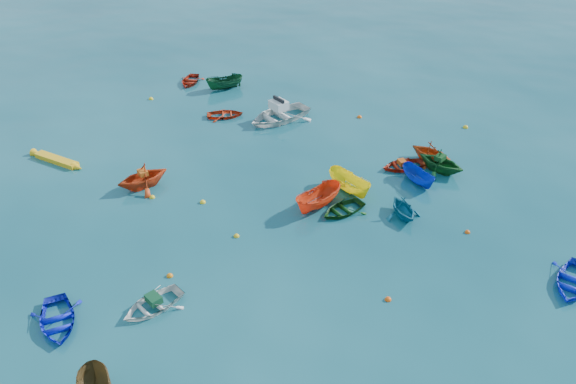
% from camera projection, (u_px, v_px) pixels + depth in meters
% --- Properties ---
extents(ground, '(160.00, 160.00, 0.00)m').
position_uv_depth(ground, '(266.00, 252.00, 28.09)').
color(ground, '#0A3D4D').
rests_on(ground, ground).
extents(dinghy_blue_sw, '(3.60, 3.80, 0.64)m').
position_uv_depth(dinghy_blue_sw, '(58.00, 324.00, 24.08)').
color(dinghy_blue_sw, '#101DD2').
rests_on(dinghy_blue_sw, ground).
extents(dinghy_white_near, '(3.30, 3.51, 0.59)m').
position_uv_depth(dinghy_white_near, '(153.00, 308.00, 24.89)').
color(dinghy_white_near, white).
rests_on(dinghy_white_near, ground).
extents(dinghy_blue_se, '(3.42, 3.94, 0.68)m').
position_uv_depth(dinghy_blue_se, '(572.00, 285.00, 26.12)').
color(dinghy_blue_se, '#1127D7').
rests_on(dinghy_blue_se, ground).
extents(dinghy_orange_w, '(3.97, 4.01, 1.60)m').
position_uv_depth(dinghy_orange_w, '(144.00, 187.00, 33.15)').
color(dinghy_orange_w, red).
rests_on(dinghy_orange_w, ground).
extents(sampan_yellow_mid, '(3.26, 3.05, 1.26)m').
position_uv_depth(sampan_yellow_mid, '(349.00, 191.00, 32.71)').
color(sampan_yellow_mid, yellow).
rests_on(sampan_yellow_mid, ground).
extents(dinghy_green_e, '(3.23, 3.28, 0.56)m').
position_uv_depth(dinghy_green_e, '(343.00, 212.00, 30.99)').
color(dinghy_green_e, '#0F4112').
rests_on(dinghy_green_e, ground).
extents(dinghy_cyan_se, '(2.87, 3.00, 1.22)m').
position_uv_depth(dinghy_cyan_se, '(402.00, 216.00, 30.69)').
color(dinghy_cyan_se, '#156887').
rests_on(dinghy_cyan_se, ground).
extents(dinghy_red_nw, '(3.13, 2.67, 0.55)m').
position_uv_depth(dinghy_red_nw, '(225.00, 117.00, 41.03)').
color(dinghy_red_nw, red).
rests_on(dinghy_red_nw, ground).
extents(sampan_orange_n, '(2.85, 3.51, 1.30)m').
position_uv_depth(sampan_orange_n, '(318.00, 207.00, 31.37)').
color(sampan_orange_n, '#EE4116').
rests_on(sampan_orange_n, ground).
extents(dinghy_green_n, '(3.79, 3.64, 1.54)m').
position_uv_depth(dinghy_green_n, '(439.00, 171.00, 34.61)').
color(dinghy_green_n, '#13541F').
rests_on(dinghy_green_n, ground).
extents(dinghy_red_ne, '(3.37, 3.06, 0.57)m').
position_uv_depth(dinghy_red_ne, '(403.00, 168.00, 34.95)').
color(dinghy_red_ne, '#A11F0D').
rests_on(dinghy_red_ne, ground).
extents(sampan_blue_far, '(2.47, 2.67, 1.03)m').
position_uv_depth(sampan_blue_far, '(418.00, 183.00, 33.50)').
color(sampan_blue_far, '#0E30B5').
rests_on(sampan_blue_far, ground).
extents(dinghy_red_far, '(2.25, 2.96, 0.58)m').
position_uv_depth(dinghy_red_far, '(190.00, 83.00, 46.32)').
color(dinghy_red_far, '#AD210E').
rests_on(dinghy_red_far, ground).
extents(dinghy_orange_far, '(3.51, 3.37, 1.42)m').
position_uv_depth(dinghy_orange_far, '(430.00, 161.00, 35.67)').
color(dinghy_orange_far, '#BE4311').
rests_on(dinghy_orange_far, ground).
extents(sampan_green_far, '(3.17, 2.78, 1.20)m').
position_uv_depth(sampan_green_far, '(225.00, 89.00, 45.29)').
color(sampan_green_far, '#104525').
rests_on(sampan_green_far, ground).
extents(kayak_yellow, '(4.03, 1.68, 0.41)m').
position_uv_depth(kayak_yellow, '(57.00, 162.00, 35.55)').
color(kayak_yellow, yellow).
rests_on(kayak_yellow, ground).
extents(motorboat_white, '(5.75, 5.96, 1.61)m').
position_uv_depth(motorboat_white, '(279.00, 120.00, 40.61)').
color(motorboat_white, white).
rests_on(motorboat_white, ground).
extents(tarp_green_a, '(0.88, 0.84, 0.34)m').
position_uv_depth(tarp_green_a, '(154.00, 299.00, 24.69)').
color(tarp_green_a, '#114627').
rests_on(tarp_green_a, dinghy_white_near).
extents(tarp_orange_a, '(0.77, 0.76, 0.30)m').
position_uv_depth(tarp_orange_a, '(143.00, 173.00, 32.65)').
color(tarp_orange_a, '#D15915').
rests_on(tarp_orange_a, dinghy_orange_w).
extents(tarp_green_b, '(0.75, 0.81, 0.32)m').
position_uv_depth(tarp_green_b, '(440.00, 158.00, 34.15)').
color(tarp_green_b, '#0F3F16').
rests_on(tarp_green_b, dinghy_green_n).
extents(tarp_orange_b, '(0.66, 0.71, 0.28)m').
position_uv_depth(tarp_orange_b, '(402.00, 162.00, 34.69)').
color(tarp_orange_b, '#B24812').
rests_on(tarp_orange_b, dinghy_red_ne).
extents(buoy_or_a, '(0.31, 0.31, 0.31)m').
position_uv_depth(buoy_or_a, '(170.00, 276.00, 26.61)').
color(buoy_or_a, orange).
rests_on(buoy_or_a, ground).
extents(buoy_ye_a, '(0.34, 0.34, 0.34)m').
position_uv_depth(buoy_ye_a, '(203.00, 203.00, 31.76)').
color(buoy_ye_a, yellow).
rests_on(buoy_ye_a, ground).
extents(buoy_or_b, '(0.31, 0.31, 0.31)m').
position_uv_depth(buoy_or_b, '(388.00, 300.00, 25.30)').
color(buoy_or_b, '#FF540D').
rests_on(buoy_or_b, ground).
extents(buoy_ye_b, '(0.32, 0.32, 0.32)m').
position_uv_depth(buoy_ye_b, '(152.00, 198.00, 32.17)').
color(buoy_ye_b, yellow).
rests_on(buoy_ye_b, ground).
extents(buoy_or_c, '(0.37, 0.37, 0.37)m').
position_uv_depth(buoy_or_c, '(312.00, 207.00, 31.37)').
color(buoy_or_c, '#E54B0C').
rests_on(buoy_or_c, ground).
extents(buoy_ye_c, '(0.31, 0.31, 0.31)m').
position_uv_depth(buoy_ye_c, '(237.00, 236.00, 29.16)').
color(buoy_ye_c, yellow).
rests_on(buoy_ye_c, ground).
extents(buoy_or_d, '(0.29, 0.29, 0.29)m').
position_uv_depth(buoy_or_d, '(467.00, 233.00, 29.44)').
color(buoy_or_d, '#F1530D').
rests_on(buoy_or_d, ground).
extents(buoy_ye_d, '(0.35, 0.35, 0.35)m').
position_uv_depth(buoy_ye_d, '(151.00, 99.00, 43.58)').
color(buoy_ye_d, yellow).
rests_on(buoy_ye_d, ground).
extents(buoy_or_e, '(0.35, 0.35, 0.35)m').
position_uv_depth(buoy_or_e, '(359.00, 117.00, 40.90)').
color(buoy_or_e, '#FF5D0D').
rests_on(buoy_or_e, ground).
extents(buoy_ye_e, '(0.37, 0.37, 0.37)m').
position_uv_depth(buoy_ye_e, '(465.00, 128.00, 39.54)').
color(buoy_ye_e, yellow).
rests_on(buoy_ye_e, ground).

